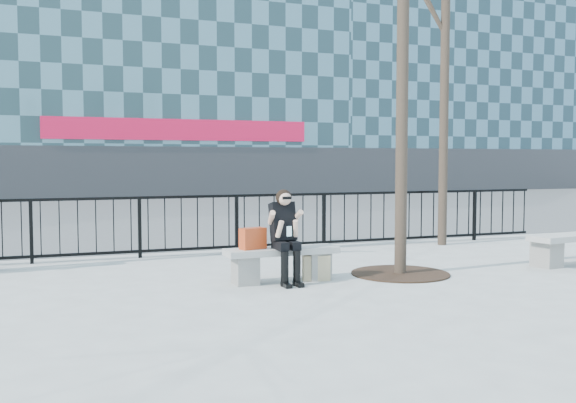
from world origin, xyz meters
name	(u,v)px	position (x,y,z in m)	size (l,w,h in m)	color
ground	(282,281)	(0.00, 0.00, 0.00)	(120.00, 120.00, 0.00)	gray
street_surface	(139,208)	(0.00, 15.00, 0.00)	(60.00, 23.00, 0.01)	#474747
railing	(226,224)	(0.00, 3.00, 0.55)	(14.00, 0.06, 1.10)	black
building_right	(429,26)	(20.00, 27.00, 10.30)	(16.20, 10.20, 20.60)	slate
tree_grate	(400,274)	(1.90, -0.10, 0.01)	(1.50, 1.50, 0.02)	black
bench_main	(282,261)	(0.00, 0.00, 0.30)	(1.65, 0.46, 0.49)	slate
bench_second	(575,246)	(5.08, -0.36, 0.32)	(1.76, 0.49, 0.52)	slate
seated_woman	(286,237)	(0.00, -0.16, 0.67)	(0.50, 0.64, 1.34)	black
handbag	(253,238)	(-0.43, 0.02, 0.64)	(0.37, 0.17, 0.30)	#B83916
shopping_bag	(316,268)	(0.49, -0.12, 0.19)	(0.39, 0.14, 0.37)	tan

